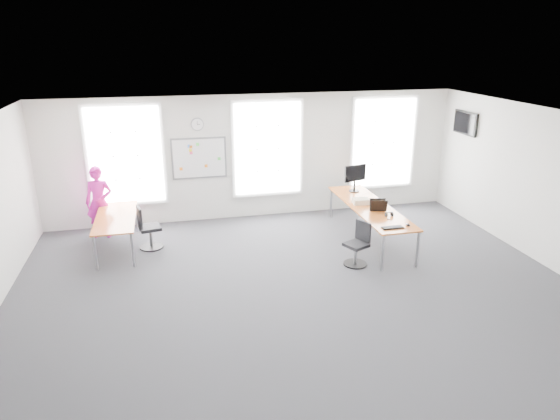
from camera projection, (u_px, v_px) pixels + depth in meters
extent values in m
plane|color=#2A2A2F|center=(297.00, 290.00, 8.89)|extent=(10.00, 10.00, 0.00)
plane|color=silver|center=(300.00, 121.00, 7.89)|extent=(10.00, 10.00, 0.00)
plane|color=silver|center=(255.00, 157.00, 12.06)|extent=(10.00, 0.00, 10.00)
plane|color=silver|center=(409.00, 347.00, 4.71)|extent=(10.00, 0.00, 10.00)
plane|color=silver|center=(553.00, 191.00, 9.46)|extent=(0.00, 10.00, 10.00)
cube|color=white|center=(126.00, 156.00, 11.33)|extent=(1.60, 0.06, 2.20)
cube|color=white|center=(268.00, 149.00, 12.03)|extent=(1.60, 0.06, 2.20)
cube|color=white|center=(383.00, 143.00, 12.68)|extent=(1.60, 0.06, 2.20)
cube|color=#B46433|center=(370.00, 207.00, 10.85)|extent=(0.85, 3.18, 0.03)
cylinder|color=gray|center=(382.00, 253.00, 9.49)|extent=(0.05, 0.05, 0.74)
cylinder|color=gray|center=(417.00, 249.00, 9.65)|extent=(0.05, 0.05, 0.74)
cylinder|color=gray|center=(331.00, 203.00, 12.30)|extent=(0.05, 0.05, 0.74)
cylinder|color=gray|center=(359.00, 201.00, 12.46)|extent=(0.05, 0.05, 0.74)
cube|color=#B46433|center=(116.00, 217.00, 10.34)|extent=(0.80, 2.01, 0.03)
cylinder|color=gray|center=(95.00, 253.00, 9.52)|extent=(0.05, 0.05, 0.70)
cylinder|color=gray|center=(133.00, 250.00, 9.67)|extent=(0.05, 0.05, 0.70)
cylinder|color=gray|center=(105.00, 220.00, 11.26)|extent=(0.05, 0.05, 0.70)
cylinder|color=gray|center=(136.00, 217.00, 11.41)|extent=(0.05, 0.05, 0.70)
cylinder|color=black|center=(355.00, 264.00, 9.86)|extent=(0.46, 0.46, 0.03)
cylinder|color=gray|center=(356.00, 255.00, 9.79)|extent=(0.05, 0.05, 0.37)
cube|color=black|center=(356.00, 245.00, 9.73)|extent=(0.52, 0.52, 0.06)
cube|color=black|center=(363.00, 231.00, 9.75)|extent=(0.20, 0.36, 0.40)
cylinder|color=black|center=(152.00, 247.00, 10.65)|extent=(0.50, 0.50, 0.03)
cylinder|color=gray|center=(151.00, 237.00, 10.58)|extent=(0.06, 0.06, 0.40)
cube|color=black|center=(150.00, 228.00, 10.51)|extent=(0.50, 0.50, 0.07)
cube|color=black|center=(139.00, 217.00, 10.34)|extent=(0.13, 0.41, 0.43)
imported|color=#CA1998|center=(99.00, 202.00, 10.99)|extent=(0.63, 0.46, 1.61)
cube|color=white|center=(199.00, 158.00, 11.73)|extent=(1.20, 0.03, 0.90)
cylinder|color=gray|center=(197.00, 124.00, 11.46)|extent=(0.30, 0.04, 0.30)
cube|color=black|center=(466.00, 123.00, 11.94)|extent=(0.06, 0.90, 0.55)
cube|color=black|center=(393.00, 228.00, 9.60)|extent=(0.43, 0.16, 0.02)
ellipsoid|color=black|center=(408.00, 225.00, 9.70)|extent=(0.11, 0.14, 0.05)
cylinder|color=black|center=(389.00, 219.00, 10.07)|extent=(0.07, 0.07, 0.01)
cylinder|color=black|center=(386.00, 215.00, 10.20)|extent=(0.04, 0.08, 0.08)
cylinder|color=black|center=(392.00, 214.00, 10.23)|extent=(0.04, 0.08, 0.08)
cylinder|color=gold|center=(386.00, 215.00, 10.20)|extent=(0.01, 0.09, 0.09)
cube|color=black|center=(389.00, 212.00, 10.20)|extent=(0.14, 0.02, 0.01)
cube|color=black|center=(378.00, 205.00, 10.51)|extent=(0.34, 0.15, 0.27)
cube|color=orange|center=(379.00, 206.00, 10.45)|extent=(0.32, 0.17, 0.24)
cube|color=black|center=(379.00, 206.00, 10.43)|extent=(0.34, 0.17, 0.26)
cube|color=beige|center=(361.00, 201.00, 10.98)|extent=(0.37, 0.29, 0.12)
cylinder|color=black|center=(354.00, 191.00, 11.86)|extent=(0.24, 0.24, 0.02)
cylinder|color=black|center=(354.00, 186.00, 11.82)|extent=(0.05, 0.05, 0.24)
cube|color=black|center=(355.00, 173.00, 11.69)|extent=(0.57, 0.19, 0.39)
cube|color=black|center=(356.00, 173.00, 11.67)|extent=(0.52, 0.15, 0.35)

